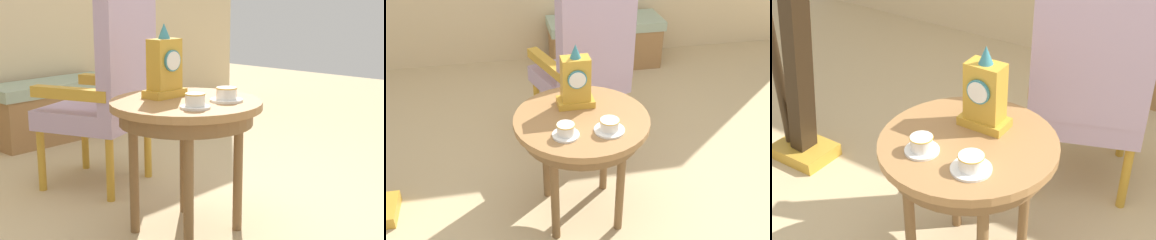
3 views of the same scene
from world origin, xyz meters
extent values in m
plane|color=tan|center=(0.00, 0.00, 0.00)|extent=(10.00, 10.00, 0.00)
cylinder|color=#9E7042|center=(-0.04, 0.05, 0.61)|extent=(0.68, 0.68, 0.03)
cylinder|color=brown|center=(-0.04, 0.05, 0.55)|extent=(0.60, 0.60, 0.07)
cylinder|color=brown|center=(0.13, 0.22, 0.29)|extent=(0.04, 0.04, 0.59)
cylinder|color=brown|center=(-0.21, 0.22, 0.29)|extent=(0.04, 0.04, 0.59)
cylinder|color=brown|center=(-0.21, -0.12, 0.29)|extent=(0.04, 0.04, 0.59)
cylinder|color=brown|center=(0.13, -0.12, 0.29)|extent=(0.04, 0.04, 0.59)
cylinder|color=white|center=(-0.14, -0.10, 0.63)|extent=(0.13, 0.13, 0.01)
cylinder|color=white|center=(-0.14, -0.10, 0.66)|extent=(0.08, 0.08, 0.05)
torus|color=gold|center=(-0.14, -0.10, 0.68)|extent=(0.09, 0.09, 0.00)
cylinder|color=white|center=(0.07, -0.10, 0.63)|extent=(0.15, 0.15, 0.01)
cylinder|color=white|center=(0.07, -0.10, 0.66)|extent=(0.09, 0.09, 0.05)
torus|color=gold|center=(0.07, -0.10, 0.68)|extent=(0.10, 0.10, 0.00)
cube|color=gold|center=(-0.04, 0.18, 0.64)|extent=(0.19, 0.11, 0.04)
cube|color=gold|center=(-0.04, 0.18, 0.77)|extent=(0.14, 0.09, 0.23)
cylinder|color=teal|center=(-0.04, 0.13, 0.79)|extent=(0.10, 0.01, 0.10)
cylinder|color=white|center=(-0.04, 0.12, 0.79)|extent=(0.08, 0.00, 0.08)
cone|color=teal|center=(-0.04, 0.18, 0.92)|extent=(0.06, 0.06, 0.07)
cube|color=#B299B7|center=(0.11, 0.89, 0.41)|extent=(0.66, 0.66, 0.11)
cube|color=#B299B7|center=(0.19, 0.69, 0.78)|extent=(0.52, 0.26, 0.64)
cube|color=gold|center=(0.33, 0.97, 0.57)|extent=(0.22, 0.46, 0.06)
cube|color=gold|center=(-0.10, 0.82, 0.57)|extent=(0.22, 0.46, 0.06)
cylinder|color=gold|center=(0.25, 1.17, 0.18)|extent=(0.04, 0.04, 0.35)
cylinder|color=gold|center=(-0.17, 1.03, 0.18)|extent=(0.04, 0.04, 0.35)
cylinder|color=gold|center=(0.39, 0.76, 0.18)|extent=(0.04, 0.04, 0.35)
cylinder|color=gold|center=(-0.02, 0.61, 0.18)|extent=(0.04, 0.04, 0.35)
cube|color=#9EB299|center=(0.57, 1.95, 0.40)|extent=(1.03, 0.40, 0.08)
cube|color=#9E7042|center=(0.57, 1.95, 0.18)|extent=(0.99, 0.38, 0.36)
camera|label=1|loc=(-1.88, -1.65, 1.10)|focal=53.59mm
camera|label=2|loc=(-0.42, -1.80, 1.79)|focal=41.87mm
camera|label=3|loc=(0.87, -1.38, 1.76)|focal=51.12mm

